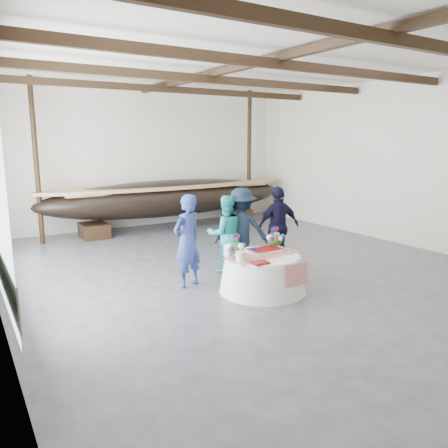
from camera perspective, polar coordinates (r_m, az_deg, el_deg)
floor at (r=9.91m, az=3.04°, el=-5.81°), size 10.00×12.00×0.01m
wall_back at (r=14.82m, az=-10.33°, el=8.50°), size 10.00×0.02×4.50m
wall_right at (r=13.02m, az=21.73°, el=7.56°), size 0.02×12.00×4.50m
ceiling at (r=9.62m, az=3.34°, el=20.79°), size 10.00×12.00×0.01m
pavilion_structure at (r=10.25m, az=0.46°, el=17.40°), size 9.80×11.76×4.50m
longboat_display at (r=14.17m, az=-6.89°, el=3.45°), size 8.43×1.69×1.58m
banquet_table at (r=8.40m, az=5.05°, el=-6.43°), size 1.65×1.65×0.71m
tabletop_items at (r=8.31m, az=4.19°, el=-3.00°), size 1.57×0.95×0.40m
guest_woman_blue at (r=8.55m, az=-4.81°, el=-2.21°), size 0.77×0.63×1.83m
guest_woman_teal at (r=9.46m, az=0.22°, el=-1.31°), size 0.97×0.85×1.69m
guest_man_left at (r=9.63m, az=2.25°, el=-0.68°), size 1.36×1.20×1.83m
guest_man_right at (r=9.98m, az=7.09°, el=-0.34°), size 1.11×0.55×1.83m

